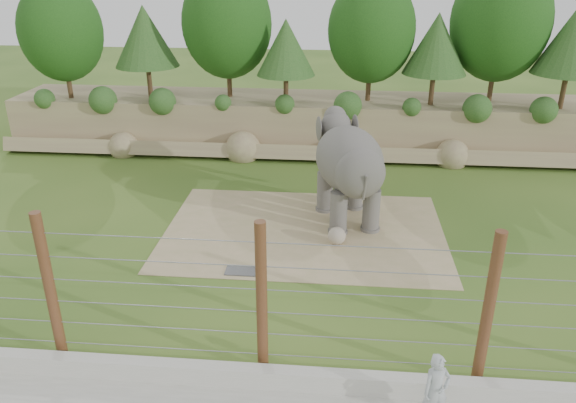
# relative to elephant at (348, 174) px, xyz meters

# --- Properties ---
(ground) EXTENTS (90.00, 90.00, 0.00)m
(ground) POSITION_rel_elephant_xyz_m (-2.02, -4.09, -1.87)
(ground) COLOR #33581D
(ground) RESTS_ON ground
(back_embankment) EXTENTS (30.00, 5.52, 8.77)m
(back_embankment) POSITION_rel_elephant_xyz_m (-1.43, 8.58, 2.09)
(back_embankment) COLOR #8D755A
(back_embankment) RESTS_ON ground
(dirt_patch) EXTENTS (10.00, 7.00, 0.02)m
(dirt_patch) POSITION_rel_elephant_xyz_m (-1.52, -1.09, -1.86)
(dirt_patch) COLOR tan
(dirt_patch) RESTS_ON ground
(drain_grate) EXTENTS (1.00, 0.60, 0.03)m
(drain_grate) POSITION_rel_elephant_xyz_m (-3.32, -4.09, -1.84)
(drain_grate) COLOR #262628
(drain_grate) RESTS_ON dirt_patch
(elephant) EXTENTS (3.16, 4.99, 3.74)m
(elephant) POSITION_rel_elephant_xyz_m (0.00, 0.00, 0.00)
(elephant) COLOR #5A5651
(elephant) RESTS_ON ground
(stone_ball) EXTENTS (0.62, 0.62, 0.62)m
(stone_ball) POSITION_rel_elephant_xyz_m (-0.34, -1.99, -1.54)
(stone_ball) COLOR gray
(stone_ball) RESTS_ON dirt_patch
(retaining_wall) EXTENTS (26.00, 0.35, 0.50)m
(retaining_wall) POSITION_rel_elephant_xyz_m (-2.02, -9.09, -1.62)
(retaining_wall) COLOR #B8B7AC
(retaining_wall) RESTS_ON ground
(barrier_fence) EXTENTS (20.26, 0.26, 4.00)m
(barrier_fence) POSITION_rel_elephant_xyz_m (-2.02, -8.59, 0.13)
(barrier_fence) COLOR #572716
(barrier_fence) RESTS_ON ground
(zookeeper) EXTENTS (0.73, 0.61, 1.70)m
(zookeeper) POSITION_rel_elephant_xyz_m (1.80, -9.84, -1.01)
(zookeeper) COLOR #B6BAC0
(zookeeper) RESTS_ON walkway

